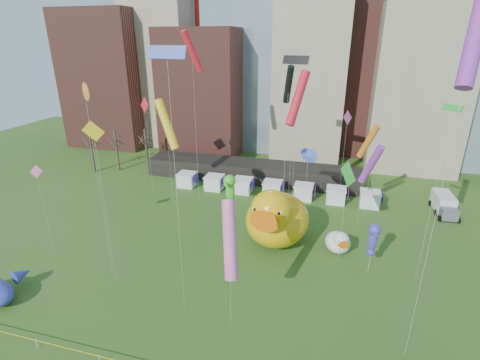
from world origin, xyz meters
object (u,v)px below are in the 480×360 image
(seahorse_green, at_px, (230,189))
(box_truck, at_px, (444,204))
(small_duck, at_px, (338,242))
(seahorse_purple, at_px, (373,238))
(big_duck, at_px, (276,218))

(seahorse_green, height_order, box_truck, seahorse_green)
(small_duck, bearing_deg, box_truck, 27.74)
(seahorse_green, xyz_separation_m, box_truck, (28.74, 12.97, -4.40))
(small_duck, xyz_separation_m, seahorse_green, (-14.06, 2.09, 4.37))
(box_truck, bearing_deg, small_duck, -137.18)
(small_duck, xyz_separation_m, box_truck, (14.68, 15.06, -0.03))
(small_duck, bearing_deg, seahorse_purple, -61.73)
(big_duck, distance_m, small_duck, 7.90)
(big_duck, height_order, box_truck, big_duck)
(small_duck, relative_size, seahorse_green, 0.57)
(seahorse_purple, bearing_deg, box_truck, 54.86)
(small_duck, distance_m, seahorse_green, 14.87)
(small_duck, distance_m, box_truck, 21.03)
(seahorse_purple, relative_size, box_truck, 0.92)
(small_duck, distance_m, seahorse_purple, 5.48)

